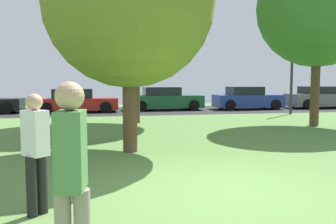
{
  "coord_description": "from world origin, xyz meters",
  "views": [
    {
      "loc": [
        -2.08,
        -5.39,
        1.79
      ],
      "look_at": [
        0.0,
        5.29,
        0.84
      ],
      "focal_mm": 38.11,
      "sensor_mm": 36.0,
      "label": 1
    }
  ],
  "objects": [
    {
      "name": "ground_plane",
      "position": [
        0.0,
        0.0,
        0.0
      ],
      "size": [
        44.0,
        44.0,
        0.0
      ],
      "primitive_type": "plane",
      "color": "#5B8442"
    },
    {
      "name": "oak_tree_right",
      "position": [
        -1.31,
        3.56,
        3.71
      ],
      "size": [
        4.22,
        4.22,
        5.83
      ],
      "color": "brown",
      "rests_on": "ground_plane"
    },
    {
      "name": "parked_car_red",
      "position": [
        -3.35,
        15.66,
        0.62
      ],
      "size": [
        4.57,
        2.03,
        1.34
      ],
      "color": "#B21E1E",
      "rests_on": "ground_plane"
    },
    {
      "name": "parked_car_green",
      "position": [
        1.91,
        16.26,
        0.65
      ],
      "size": [
        4.55,
        2.05,
        1.42
      ],
      "color": "#195633",
      "rests_on": "ground_plane"
    },
    {
      "name": "maple_tree_near",
      "position": [
        6.37,
        7.4,
        4.68
      ],
      "size": [
        4.72,
        4.72,
        7.06
      ],
      "color": "brown",
      "rests_on": "ground_plane"
    },
    {
      "name": "person_thrower",
      "position": [
        -2.91,
        -0.51,
        0.89
      ],
      "size": [
        0.38,
        0.38,
        1.62
      ],
      "rotation": [
        0.0,
        0.0,
        2.36
      ],
      "color": "black",
      "rests_on": "ground_plane"
    },
    {
      "name": "road_strip",
      "position": [
        0.0,
        16.0,
        0.0
      ],
      "size": [
        44.0,
        6.4,
        0.01
      ],
      "primitive_type": "cube",
      "color": "#28282B",
      "rests_on": "ground_plane"
    },
    {
      "name": "parked_car_blue",
      "position": [
        7.17,
        15.82,
        0.66
      ],
      "size": [
        4.25,
        1.94,
        1.43
      ],
      "color": "#233893",
      "rests_on": "ground_plane"
    },
    {
      "name": "parked_car_grey",
      "position": [
        12.43,
        15.86,
        0.67
      ],
      "size": [
        4.59,
        2.08,
        1.43
      ],
      "color": "slate",
      "rests_on": "ground_plane"
    },
    {
      "name": "street_lamp_post",
      "position": [
        8.11,
        12.2,
        2.25
      ],
      "size": [
        0.14,
        0.14,
        4.5
      ],
      "primitive_type": "cylinder",
      "color": "#2D2D33",
      "rests_on": "ground_plane"
    },
    {
      "name": "person_bystander",
      "position": [
        -2.31,
        -2.39,
        1.0
      ],
      "size": [
        0.3,
        0.34,
        1.79
      ],
      "rotation": [
        0.0,
        0.0,
        1.45
      ],
      "color": "gray",
      "rests_on": "ground_plane"
    }
  ]
}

